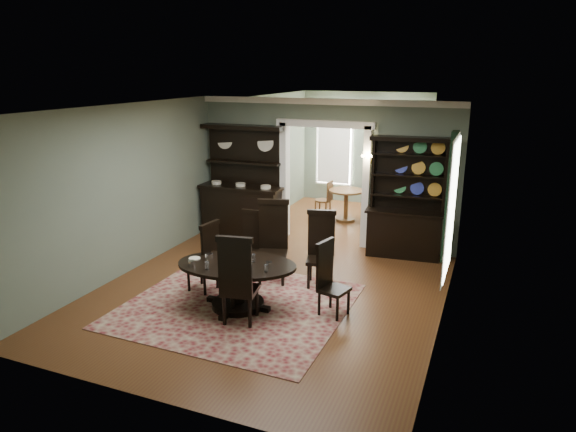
% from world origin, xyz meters
% --- Properties ---
extents(room, '(5.51, 6.01, 3.01)m').
position_xyz_m(room, '(0.00, 0.04, 1.58)').
color(room, brown).
rests_on(room, ground).
extents(parlor, '(3.51, 3.50, 3.01)m').
position_xyz_m(parlor, '(0.00, 5.53, 1.52)').
color(parlor, brown).
rests_on(parlor, ground).
extents(doorway_trim, '(2.08, 0.25, 2.57)m').
position_xyz_m(doorway_trim, '(0.00, 3.00, 1.62)').
color(doorway_trim, white).
rests_on(doorway_trim, floor).
extents(right_window, '(0.15, 1.47, 2.12)m').
position_xyz_m(right_window, '(2.69, 0.93, 1.60)').
color(right_window, white).
rests_on(right_window, wall_right).
extents(wall_sconce, '(0.27, 0.21, 0.21)m').
position_xyz_m(wall_sconce, '(0.95, 2.85, 1.89)').
color(wall_sconce, gold).
rests_on(wall_sconce, back_wall_right).
extents(rug, '(3.38, 3.13, 0.01)m').
position_xyz_m(rug, '(-0.26, -0.53, 0.01)').
color(rug, maroon).
rests_on(rug, floor).
extents(dining_table, '(2.03, 2.00, 0.72)m').
position_xyz_m(dining_table, '(-0.22, -0.56, 0.50)').
color(dining_table, black).
rests_on(dining_table, rug).
extents(centerpiece, '(1.39, 0.89, 0.23)m').
position_xyz_m(centerpiece, '(-0.27, -0.50, 0.79)').
color(centerpiece, white).
rests_on(centerpiece, dining_table).
extents(chair_far_left, '(0.45, 0.42, 1.16)m').
position_xyz_m(chair_far_left, '(-0.63, 0.81, 0.61)').
color(chair_far_left, black).
rests_on(chair_far_left, rug).
extents(chair_far_mid, '(0.65, 0.63, 1.42)m').
position_xyz_m(chair_far_mid, '(-0.16, 0.67, 0.75)').
color(chair_far_mid, black).
rests_on(chair_far_mid, rug).
extents(chair_far_right, '(0.57, 0.55, 1.29)m').
position_xyz_m(chair_far_right, '(0.67, 0.81, 0.68)').
color(chair_far_right, black).
rests_on(chair_far_right, rug).
extents(chair_end_left, '(0.48, 0.50, 1.21)m').
position_xyz_m(chair_end_left, '(-0.95, -0.22, 0.63)').
color(chair_end_left, black).
rests_on(chair_end_left, rug).
extents(chair_end_right, '(0.50, 0.51, 1.14)m').
position_xyz_m(chair_end_right, '(1.14, -0.23, 0.60)').
color(chair_end_right, black).
rests_on(chair_end_right, rug).
extents(chair_near, '(0.58, 0.56, 1.37)m').
position_xyz_m(chair_near, '(0.05, -1.06, 0.72)').
color(chair_near, black).
rests_on(chair_near, rug).
extents(sideboard, '(1.85, 0.69, 2.42)m').
position_xyz_m(sideboard, '(-1.78, 2.72, 0.85)').
color(sideboard, black).
rests_on(sideboard, floor).
extents(welsh_dresser, '(1.54, 0.68, 2.34)m').
position_xyz_m(welsh_dresser, '(1.75, 2.75, 0.85)').
color(welsh_dresser, black).
rests_on(welsh_dresser, floor).
extents(parlor_table, '(0.83, 0.83, 0.77)m').
position_xyz_m(parlor_table, '(0.03, 4.63, 0.50)').
color(parlor_table, brown).
rests_on(parlor_table, parlor_floor).
extents(parlor_chair_left, '(0.40, 0.39, 0.94)m').
position_xyz_m(parlor_chair_left, '(-0.50, 4.66, 0.50)').
color(parlor_chair_left, brown).
rests_on(parlor_chair_left, parlor_floor).
extents(parlor_chair_right, '(0.45, 0.44, 1.04)m').
position_xyz_m(parlor_chair_right, '(0.65, 4.83, 0.56)').
color(parlor_chair_right, brown).
rests_on(parlor_chair_right, parlor_floor).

